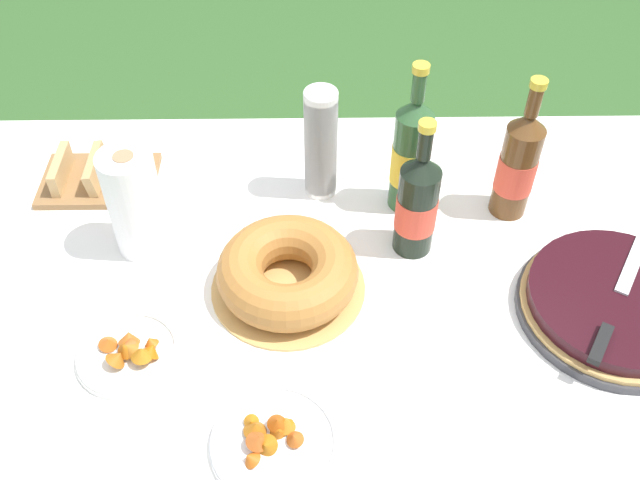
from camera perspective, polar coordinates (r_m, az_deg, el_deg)
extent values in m
plane|color=#335B28|center=(2.03, 0.16, -16.72)|extent=(16.00, 16.00, 0.00)
cube|color=brown|center=(1.45, 0.21, -4.28)|extent=(1.67, 1.11, 0.03)
cylinder|color=brown|center=(2.18, -20.81, -0.06)|extent=(0.06, 0.06, 0.67)
cylinder|color=brown|center=(2.19, 20.63, 0.32)|extent=(0.06, 0.06, 0.67)
cube|color=white|center=(1.43, 0.22, -3.77)|extent=(1.68, 1.12, 0.00)
cube|color=white|center=(1.87, -0.06, 8.32)|extent=(1.68, 0.00, 0.10)
cylinder|color=#38383D|center=(1.49, 22.39, -5.17)|extent=(0.37, 0.37, 0.02)
cylinder|color=tan|center=(1.48, 22.55, -4.81)|extent=(0.36, 0.36, 0.01)
cylinder|color=black|center=(1.47, 22.76, -4.34)|extent=(0.34, 0.34, 0.03)
cube|color=silver|center=(1.53, 23.82, -1.54)|extent=(0.12, 0.18, 0.00)
cube|color=black|center=(1.36, 21.54, -7.75)|extent=(0.07, 0.09, 0.01)
cylinder|color=tan|center=(1.43, -2.54, -3.81)|extent=(0.31, 0.31, 0.01)
torus|color=#AD7033|center=(1.39, -2.61, -2.51)|extent=(0.28, 0.28, 0.09)
cylinder|color=white|center=(1.60, 0.17, 5.29)|extent=(0.07, 0.07, 0.09)
cylinder|color=white|center=(1.59, 0.17, 5.64)|extent=(0.07, 0.07, 0.09)
cylinder|color=white|center=(1.58, 0.17, 6.00)|extent=(0.07, 0.07, 0.09)
cylinder|color=white|center=(1.58, 0.17, 6.36)|extent=(0.07, 0.07, 0.09)
cylinder|color=white|center=(1.57, 0.17, 6.72)|extent=(0.07, 0.07, 0.09)
cylinder|color=white|center=(1.56, 0.17, 7.09)|extent=(0.07, 0.07, 0.09)
cylinder|color=white|center=(1.55, 0.17, 7.47)|extent=(0.07, 0.07, 0.09)
cylinder|color=white|center=(1.54, 0.17, 7.84)|extent=(0.07, 0.07, 0.09)
cylinder|color=white|center=(1.53, 0.17, 8.22)|extent=(0.07, 0.07, 0.09)
cylinder|color=white|center=(1.53, 0.18, 8.61)|extent=(0.07, 0.07, 0.09)
cylinder|color=white|center=(1.52, 0.18, 9.00)|extent=(0.07, 0.07, 0.09)
cylinder|color=white|center=(1.51, 0.18, 9.39)|extent=(0.07, 0.07, 0.09)
cylinder|color=white|center=(1.50, 0.18, 9.78)|extent=(0.07, 0.07, 0.09)
cylinder|color=white|center=(1.50, 0.18, 10.19)|extent=(0.07, 0.07, 0.09)
torus|color=white|center=(1.47, 0.18, 11.68)|extent=(0.07, 0.07, 0.01)
cylinder|color=#2D562D|center=(1.53, 7.21, 6.25)|extent=(0.08, 0.08, 0.24)
cylinder|color=yellow|center=(1.54, 7.20, 6.11)|extent=(0.08, 0.08, 0.09)
cone|color=#2D562D|center=(1.45, 7.72, 10.42)|extent=(0.08, 0.08, 0.04)
cylinder|color=#2D562D|center=(1.42, 7.92, 12.07)|extent=(0.03, 0.03, 0.06)
cylinder|color=gold|center=(1.40, 8.09, 13.44)|extent=(0.03, 0.03, 0.02)
cylinder|color=brown|center=(1.57, 15.41, 5.32)|extent=(0.08, 0.08, 0.22)
cylinder|color=#E54C38|center=(1.57, 15.38, 5.20)|extent=(0.08, 0.08, 0.08)
cone|color=brown|center=(1.49, 16.36, 9.02)|extent=(0.08, 0.08, 0.04)
cylinder|color=brown|center=(1.46, 16.77, 10.59)|extent=(0.03, 0.03, 0.07)
cylinder|color=gold|center=(1.44, 17.11, 11.89)|extent=(0.03, 0.03, 0.02)
cylinder|color=black|center=(1.45, 7.70, 2.34)|extent=(0.08, 0.08, 0.20)
cylinder|color=#E54C38|center=(1.45, 7.68, 2.23)|extent=(0.08, 0.08, 0.08)
cone|color=black|center=(1.37, 8.19, 5.97)|extent=(0.08, 0.08, 0.04)
cylinder|color=black|center=(1.34, 8.41, 7.62)|extent=(0.03, 0.03, 0.06)
cylinder|color=gold|center=(1.31, 8.60, 9.00)|extent=(0.03, 0.03, 0.02)
cylinder|color=white|center=(1.24, -3.67, -15.91)|extent=(0.22, 0.22, 0.01)
torus|color=white|center=(1.23, -3.69, -15.74)|extent=(0.21, 0.21, 0.01)
cone|color=#BC5615|center=(1.21, -5.64, -16.95)|extent=(0.05, 0.05, 0.04)
cone|color=#A96012|center=(1.21, -4.35, -16.07)|extent=(0.05, 0.05, 0.04)
cone|color=#B15F14|center=(1.23, -3.32, -15.05)|extent=(0.04, 0.04, 0.03)
cone|color=#A85E15|center=(1.23, -5.20, -14.70)|extent=(0.06, 0.06, 0.03)
cone|color=#B8561F|center=(1.21, -4.99, -15.59)|extent=(0.05, 0.05, 0.03)
cone|color=#AE4B10|center=(1.22, -3.47, -14.31)|extent=(0.04, 0.04, 0.02)
cone|color=#C6630E|center=(1.24, -2.84, -14.26)|extent=(0.04, 0.04, 0.03)
cone|color=#BC6C14|center=(1.24, -5.53, -14.26)|extent=(0.04, 0.04, 0.03)
cone|color=#B7561C|center=(1.21, -2.07, -15.54)|extent=(0.04, 0.04, 0.02)
cone|color=#B66618|center=(1.23, -2.81, -14.40)|extent=(0.05, 0.05, 0.03)
cylinder|color=white|center=(1.37, -15.09, -8.84)|extent=(0.19, 0.19, 0.01)
torus|color=white|center=(1.37, -15.16, -8.65)|extent=(0.19, 0.19, 0.01)
cone|color=#AC631D|center=(1.34, -15.09, -8.29)|extent=(0.05, 0.05, 0.04)
cone|color=#B75620|center=(1.35, -15.17, -8.17)|extent=(0.04, 0.03, 0.04)
cone|color=#A95D17|center=(1.34, -15.87, -8.99)|extent=(0.04, 0.05, 0.05)
cone|color=#C8601E|center=(1.37, -16.61, -7.82)|extent=(0.04, 0.04, 0.03)
cone|color=#B35C12|center=(1.34, -15.34, -8.34)|extent=(0.05, 0.05, 0.03)
cone|color=#CC590B|center=(1.34, -13.35, -8.52)|extent=(0.05, 0.05, 0.05)
cone|color=#B66E18|center=(1.33, -14.10, -8.75)|extent=(0.04, 0.04, 0.03)
cone|color=#CB5F17|center=(1.35, -13.41, -7.86)|extent=(0.04, 0.04, 0.02)
cone|color=#B85C1E|center=(1.36, -15.04, -7.51)|extent=(0.05, 0.05, 0.04)
cylinder|color=white|center=(1.47, -14.59, 2.91)|extent=(0.11, 0.11, 0.24)
cylinder|color=#9E7A56|center=(1.40, -15.50, 6.49)|extent=(0.04, 0.04, 0.00)
cube|color=olive|center=(1.72, -17.22, 4.57)|extent=(0.26, 0.18, 0.02)
cube|color=tan|center=(1.72, -20.04, 5.37)|extent=(0.02, 0.14, 0.06)
cube|color=tan|center=(1.70, -17.49, 5.47)|extent=(0.03, 0.14, 0.06)
cube|color=#B2844C|center=(1.68, -14.86, 5.57)|extent=(0.03, 0.14, 0.06)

